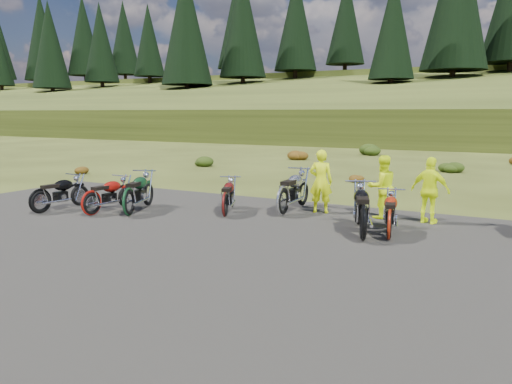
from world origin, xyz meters
The scene contains 36 objects.
ground centered at (0.00, 0.00, 0.00)m, with size 300.00×300.00×0.00m, color #363E14.
gravel_pad centered at (0.00, -2.00, 0.00)m, with size 20.00×12.00×0.04m, color black.
hill_slope centered at (0.00, 50.00, 0.00)m, with size 300.00×46.00×3.00m, color #2F3B13, non-canonical shape.
hill_plateau centered at (0.00, 110.00, 0.00)m, with size 300.00×90.00×9.17m, color #2F3B13.
conifer_4 centered at (-111.00, 72.00, 18.46)m, with size 6.60×6.60×17.00m.
conifer_5 centered at (-105.00, 78.00, 18.16)m, with size 6.16×6.16×16.00m.
conifer_8 centered at (-87.00, 65.00, 18.57)m, with size 7.92×7.92×20.00m.
conifer_9 centered at (-81.00, 71.00, 19.26)m, with size 7.48×7.48×19.00m.
conifer_10 centered at (-75.00, 77.00, 19.16)m, with size 7.04×7.04×18.00m.
conifer_11 centered at (-69.00, 52.00, 14.47)m, with size 6.60×6.60×17.00m.
conifer_12 centered at (-63.00, 58.00, 15.17)m, with size 6.16×6.16×16.00m.
conifer_13 centered at (-57.00, 64.00, 15.86)m, with size 5.72×5.72×15.00m.
conifer_14 centered at (-51.00, 70.00, 16.55)m, with size 5.28×5.28×14.00m.
conifer_15 centered at (-45.00, 76.00, 20.16)m, with size 7.92×7.92×20.00m.
conifer_16 centered at (-39.00, 51.00, 15.28)m, with size 7.48×7.48×19.00m.
conifer_17 centered at (-33.00, 57.00, 15.97)m, with size 7.04×7.04×18.00m.
conifer_18 centered at (-27.00, 63.00, 16.66)m, with size 6.60×6.60×17.00m.
conifer_19 centered at (-21.00, 69.00, 17.36)m, with size 6.16×6.16×16.00m.
conifer_20 centered at (-15.00, 75.00, 17.65)m, with size 5.72×5.72×15.00m.
conifer_21 centered at (-9.00, 50.00, 12.56)m, with size 5.28×5.28×14.00m.
shrub_0 centered at (-12.00, 6.00, 0.23)m, with size 0.77×0.77×0.45m, color #6C2E0D.
shrub_1 centered at (-9.10, 11.30, 0.31)m, with size 1.03×1.03×0.61m, color #1D380E.
shrub_2 centered at (-6.20, 16.60, 0.38)m, with size 1.30×1.30×0.77m, color #6C2E0D.
shrub_3 centered at (-3.30, 21.90, 0.46)m, with size 1.56×1.56×0.92m, color #1D380E.
shrub_4 centered at (-0.40, 9.20, 0.23)m, with size 0.77×0.77×0.45m, color #6C2E0D.
shrub_5 centered at (2.50, 14.50, 0.31)m, with size 1.03×1.03×0.61m, color #1D380E.
motorcycle_0 centered at (-5.93, -1.10, 0.00)m, with size 1.90×0.63×1.00m, color black, non-canonical shape.
motorcycle_1 centered at (-4.51, -0.64, 0.00)m, with size 1.89×0.63×0.99m, color maroon, non-canonical shape.
motorcycle_2 centered at (-3.58, -0.22, 0.00)m, with size 2.13×0.71×1.12m, color #0E3318, non-canonical shape.
motorcycle_3 centered at (-0.03, 1.76, 0.00)m, with size 2.26×0.75×1.19m, color #A6A6AB, non-canonical shape.
motorcycle_4 centered at (-1.30, 0.90, 0.00)m, with size 1.85×0.62×0.97m, color #4D0F0C, non-canonical shape.
motorcycle_5 centered at (2.61, 0.19, 0.00)m, with size 2.22×0.74×1.16m, color black, non-canonical shape.
motorcycle_6 centered at (3.08, 0.54, 0.00)m, with size 1.88×0.63×0.99m, color maroon, non-canonical shape.
person_middle centered at (0.71, 2.61, 0.86)m, with size 0.63×0.41×1.73m, color #CDE30B.
person_right_a centered at (2.34, 2.72, 0.81)m, with size 0.79×0.62×1.63m, color #CDE30B.
person_right_b centered at (3.54, 2.65, 0.82)m, with size 0.96×0.40×1.64m, color #CDE30B.
Camera 1 is at (5.53, -10.00, 2.74)m, focal length 35.00 mm.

